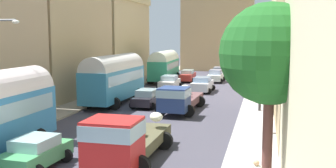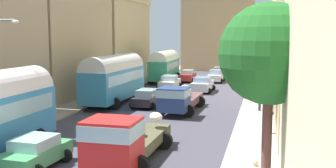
{
  "view_description": "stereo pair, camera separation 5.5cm",
  "coord_description": "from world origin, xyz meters",
  "px_view_note": "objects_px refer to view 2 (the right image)",
  "views": [
    {
      "loc": [
        7.67,
        -10.31,
        5.87
      ],
      "look_at": [
        0.0,
        20.98,
        1.85
      ],
      "focal_mm": 41.82,
      "sensor_mm": 36.0,
      "label": 1
    },
    {
      "loc": [
        7.73,
        -10.29,
        5.87
      ],
      "look_at": [
        0.0,
        20.98,
        1.85
      ],
      "focal_mm": 41.82,
      "sensor_mm": 36.0,
      "label": 2
    }
  ],
  "objects_px": {
    "car_5": "(170,82)",
    "pedestrian_0": "(260,99)",
    "streetlamp_near": "(1,70)",
    "parked_bus_2": "(164,65)",
    "cargo_truck_0": "(124,139)",
    "cargo_truck_1": "(179,98)",
    "car_6": "(188,76)",
    "car_3": "(35,152)",
    "car_2": "(219,72)",
    "car_4": "(147,98)",
    "car_1": "(216,76)",
    "car_0": "(202,84)",
    "parked_bus_1": "(114,77)"
  },
  "relations": [
    {
      "from": "pedestrian_0",
      "to": "cargo_truck_0",
      "type": "bearing_deg",
      "value": -112.17
    },
    {
      "from": "parked_bus_1",
      "to": "pedestrian_0",
      "type": "xyz_separation_m",
      "value": [
        12.25,
        -1.05,
        -1.28
      ]
    },
    {
      "from": "car_3",
      "to": "car_6",
      "type": "bearing_deg",
      "value": 89.41
    },
    {
      "from": "cargo_truck_1",
      "to": "streetlamp_near",
      "type": "xyz_separation_m",
      "value": [
        -7.84,
        -9.95,
        2.86
      ]
    },
    {
      "from": "car_2",
      "to": "car_3",
      "type": "xyz_separation_m",
      "value": [
        -3.57,
        -40.28,
        -0.0
      ]
    },
    {
      "from": "car_3",
      "to": "streetlamp_near",
      "type": "height_order",
      "value": "streetlamp_near"
    },
    {
      "from": "car_0",
      "to": "car_1",
      "type": "distance_m",
      "value": 8.94
    },
    {
      "from": "parked_bus_2",
      "to": "cargo_truck_1",
      "type": "height_order",
      "value": "parked_bus_2"
    },
    {
      "from": "car_0",
      "to": "car_6",
      "type": "height_order",
      "value": "car_0"
    },
    {
      "from": "car_2",
      "to": "car_6",
      "type": "relative_size",
      "value": 0.98
    },
    {
      "from": "cargo_truck_1",
      "to": "car_3",
      "type": "distance_m",
      "value": 14.12
    },
    {
      "from": "car_6",
      "to": "parked_bus_1",
      "type": "bearing_deg",
      "value": -100.18
    },
    {
      "from": "parked_bus_2",
      "to": "cargo_truck_0",
      "type": "xyz_separation_m",
      "value": [
        6.21,
        -31.56,
        -0.92
      ]
    },
    {
      "from": "streetlamp_near",
      "to": "cargo_truck_0",
      "type": "bearing_deg",
      "value": -17.15
    },
    {
      "from": "car_5",
      "to": "pedestrian_0",
      "type": "height_order",
      "value": "pedestrian_0"
    },
    {
      "from": "car_2",
      "to": "streetlamp_near",
      "type": "height_order",
      "value": "streetlamp_near"
    },
    {
      "from": "parked_bus_1",
      "to": "pedestrian_0",
      "type": "relative_size",
      "value": 4.83
    },
    {
      "from": "parked_bus_1",
      "to": "car_3",
      "type": "bearing_deg",
      "value": -80.45
    },
    {
      "from": "car_5",
      "to": "streetlamp_near",
      "type": "relative_size",
      "value": 0.64
    },
    {
      "from": "car_0",
      "to": "car_5",
      "type": "relative_size",
      "value": 1.02
    },
    {
      "from": "car_1",
      "to": "car_2",
      "type": "xyz_separation_m",
      "value": [
        -0.3,
        6.23,
        -0.06
      ]
    },
    {
      "from": "parked_bus_2",
      "to": "car_5",
      "type": "relative_size",
      "value": 2.01
    },
    {
      "from": "car_6",
      "to": "streetlamp_near",
      "type": "height_order",
      "value": "streetlamp_near"
    },
    {
      "from": "cargo_truck_0",
      "to": "car_1",
      "type": "distance_m",
      "value": 32.84
    },
    {
      "from": "parked_bus_2",
      "to": "car_4",
      "type": "distance_m",
      "value": 17.52
    },
    {
      "from": "parked_bus_1",
      "to": "pedestrian_0",
      "type": "bearing_deg",
      "value": -4.89
    },
    {
      "from": "car_0",
      "to": "cargo_truck_1",
      "type": "bearing_deg",
      "value": -90.06
    },
    {
      "from": "car_0",
      "to": "car_5",
      "type": "height_order",
      "value": "car_0"
    },
    {
      "from": "car_3",
      "to": "car_6",
      "type": "relative_size",
      "value": 0.87
    },
    {
      "from": "pedestrian_0",
      "to": "streetlamp_near",
      "type": "bearing_deg",
      "value": -139.74
    },
    {
      "from": "parked_bus_2",
      "to": "pedestrian_0",
      "type": "height_order",
      "value": "parked_bus_2"
    },
    {
      "from": "cargo_truck_1",
      "to": "car_6",
      "type": "relative_size",
      "value": 1.69
    },
    {
      "from": "streetlamp_near",
      "to": "parked_bus_2",
      "type": "bearing_deg",
      "value": 86.45
    },
    {
      "from": "car_1",
      "to": "cargo_truck_0",
      "type": "bearing_deg",
      "value": -90.25
    },
    {
      "from": "car_3",
      "to": "car_4",
      "type": "xyz_separation_m",
      "value": [
        0.43,
        15.57,
        0.01
      ]
    },
    {
      "from": "car_0",
      "to": "car_1",
      "type": "height_order",
      "value": "car_1"
    },
    {
      "from": "car_4",
      "to": "streetlamp_near",
      "type": "bearing_deg",
      "value": -111.68
    },
    {
      "from": "car_4",
      "to": "parked_bus_2",
      "type": "bearing_deg",
      "value": 99.61
    },
    {
      "from": "car_2",
      "to": "car_6",
      "type": "xyz_separation_m",
      "value": [
        -3.22,
        -6.56,
        0.04
      ]
    },
    {
      "from": "car_5",
      "to": "pedestrian_0",
      "type": "xyz_separation_m",
      "value": [
        9.66,
        -10.66,
        0.28
      ]
    },
    {
      "from": "cargo_truck_1",
      "to": "car_6",
      "type": "height_order",
      "value": "cargo_truck_1"
    },
    {
      "from": "car_6",
      "to": "streetlamp_near",
      "type": "relative_size",
      "value": 0.62
    },
    {
      "from": "car_3",
      "to": "car_6",
      "type": "height_order",
      "value": "car_6"
    },
    {
      "from": "parked_bus_1",
      "to": "car_6",
      "type": "bearing_deg",
      "value": 79.82
    },
    {
      "from": "parked_bus_1",
      "to": "car_3",
      "type": "xyz_separation_m",
      "value": [
        2.76,
        -16.42,
        -1.62
      ]
    },
    {
      "from": "car_0",
      "to": "car_2",
      "type": "xyz_separation_m",
      "value": [
        0.01,
        15.16,
        -0.07
      ]
    },
    {
      "from": "car_1",
      "to": "pedestrian_0",
      "type": "bearing_deg",
      "value": -73.26
    },
    {
      "from": "car_0",
      "to": "cargo_truck_0",
      "type": "bearing_deg",
      "value": -89.6
    },
    {
      "from": "parked_bus_2",
      "to": "car_5",
      "type": "height_order",
      "value": "parked_bus_2"
    },
    {
      "from": "parked_bus_2",
      "to": "car_5",
      "type": "distance_m",
      "value": 7.27
    }
  ]
}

